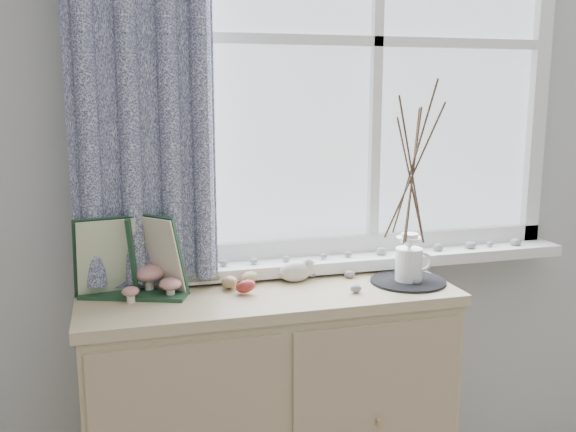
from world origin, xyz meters
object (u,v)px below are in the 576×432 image
(botanical_book, at_px, (133,258))
(toadstool_cluster, at_px, (152,278))
(sideboard, at_px, (270,413))
(twig_pitcher, at_px, (412,167))

(botanical_book, distance_m, toadstool_cluster, 0.10)
(sideboard, xyz_separation_m, toadstool_cluster, (-0.37, 0.06, 0.48))
(botanical_book, bearing_deg, sideboard, 16.91)
(twig_pitcher, bearing_deg, sideboard, -169.75)
(botanical_book, height_order, twig_pitcher, twig_pitcher)
(botanical_book, height_order, toadstool_cluster, botanical_book)
(sideboard, bearing_deg, toadstool_cluster, 171.35)
(botanical_book, relative_size, toadstool_cluster, 2.11)
(botanical_book, bearing_deg, toadstool_cluster, 50.48)
(toadstool_cluster, distance_m, twig_pitcher, 0.90)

